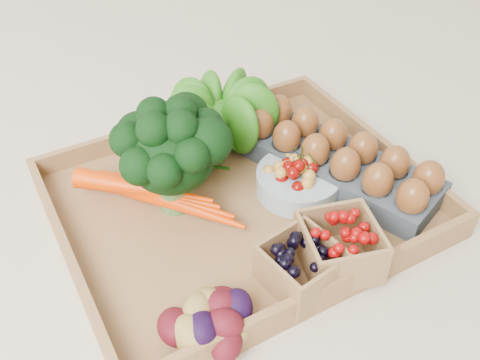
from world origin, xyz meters
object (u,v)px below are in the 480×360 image
tray (240,205)px  cherry_bowl (298,182)px  broccoli (173,172)px  egg_carton (336,166)px

tray → cherry_bowl: size_ratio=4.07×
broccoli → egg_carton: broccoli is taller
tray → cherry_bowl: (0.09, -0.02, 0.03)m
egg_carton → cherry_bowl: bearing=158.6°
cherry_bowl → egg_carton: bearing=-0.5°
broccoli → egg_carton: (0.26, -0.06, -0.05)m
tray → broccoli: bearing=155.4°
egg_carton → tray: bearing=151.5°
tray → egg_carton: egg_carton is taller
broccoli → cherry_bowl: broccoli is taller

